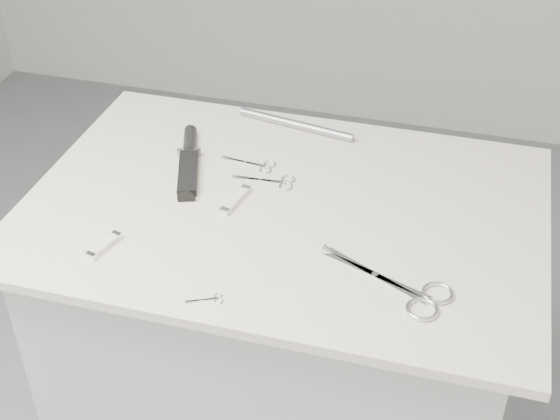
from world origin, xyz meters
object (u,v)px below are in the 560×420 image
(plinth, at_px, (283,370))
(pocket_knife_b, at_px, (236,199))
(embroidery_scissors_b, at_px, (257,165))
(metal_rail, at_px, (296,124))
(sheathed_knife, at_px, (189,158))
(large_shears, at_px, (410,292))
(embroidery_scissors_a, at_px, (275,182))
(pocket_knife_a, at_px, (104,246))
(tiny_scissors, at_px, (210,299))

(plinth, bearing_deg, pocket_knife_b, -169.06)
(embroidery_scissors_b, height_order, metal_rail, metal_rail)
(sheathed_knife, height_order, pocket_knife_b, sheathed_knife)
(embroidery_scissors_b, bearing_deg, metal_rail, 83.96)
(large_shears, bearing_deg, sheathed_knife, 173.92)
(plinth, xyz_separation_m, embroidery_scissors_b, (-0.09, 0.12, 0.47))
(plinth, height_order, embroidery_scissors_b, embroidery_scissors_b)
(embroidery_scissors_a, distance_m, embroidery_scissors_b, 0.07)
(sheathed_knife, bearing_deg, plinth, -131.48)
(plinth, distance_m, pocket_knife_b, 0.49)
(pocket_knife_a, distance_m, metal_rail, 0.55)
(tiny_scissors, relative_size, metal_rail, 0.22)
(plinth, distance_m, pocket_knife_a, 0.59)
(metal_rail, bearing_deg, large_shears, -56.01)
(plinth, relative_size, embroidery_scissors_b, 7.70)
(metal_rail, bearing_deg, plinth, -79.82)
(embroidery_scissors_a, distance_m, tiny_scissors, 0.36)
(pocket_knife_a, xyz_separation_m, metal_rail, (0.22, 0.51, 0.00))
(metal_rail, bearing_deg, tiny_scissors, -89.45)
(metal_rail, bearing_deg, embroidery_scissors_b, -102.38)
(sheathed_knife, bearing_deg, tiny_scissors, -173.58)
(tiny_scissors, distance_m, metal_rail, 0.59)
(embroidery_scissors_a, relative_size, embroidery_scissors_b, 1.07)
(large_shears, relative_size, metal_rail, 0.87)
(metal_rail, bearing_deg, pocket_knife_a, -113.81)
(pocket_knife_a, relative_size, pocket_knife_b, 0.82)
(large_shears, distance_m, pocket_knife_a, 0.55)
(plinth, bearing_deg, embroidery_scissors_b, 127.09)
(pocket_knife_a, bearing_deg, embroidery_scissors_a, -25.03)
(embroidery_scissors_a, relative_size, pocket_knife_b, 1.29)
(large_shears, relative_size, tiny_scissors, 3.93)
(embroidery_scissors_a, height_order, pocket_knife_b, pocket_knife_b)
(embroidery_scissors_a, xyz_separation_m, sheathed_knife, (-0.20, 0.03, 0.01))
(embroidery_scissors_b, bearing_deg, sheathed_knife, -164.59)
(embroidery_scissors_b, relative_size, metal_rail, 0.42)
(embroidery_scissors_a, height_order, pocket_knife_a, pocket_knife_a)
(tiny_scissors, height_order, pocket_knife_b, pocket_knife_b)
(embroidery_scissors_a, distance_m, sheathed_knife, 0.20)
(plinth, bearing_deg, metal_rail, 100.18)
(embroidery_scissors_a, relative_size, pocket_knife_a, 1.57)
(plinth, bearing_deg, large_shears, -34.82)
(embroidery_scissors_b, xyz_separation_m, metal_rail, (0.04, 0.17, 0.01))
(tiny_scissors, relative_size, pocket_knife_a, 0.76)
(tiny_scissors, height_order, metal_rail, metal_rail)
(embroidery_scissors_b, xyz_separation_m, pocket_knife_b, (-0.00, -0.14, 0.00))
(large_shears, height_order, metal_rail, metal_rail)
(pocket_knife_a, bearing_deg, tiny_scissors, -94.02)
(tiny_scissors, xyz_separation_m, sheathed_knife, (-0.19, 0.39, 0.01))
(plinth, distance_m, embroidery_scissors_b, 0.49)
(embroidery_scissors_b, bearing_deg, pocket_knife_b, -84.79)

